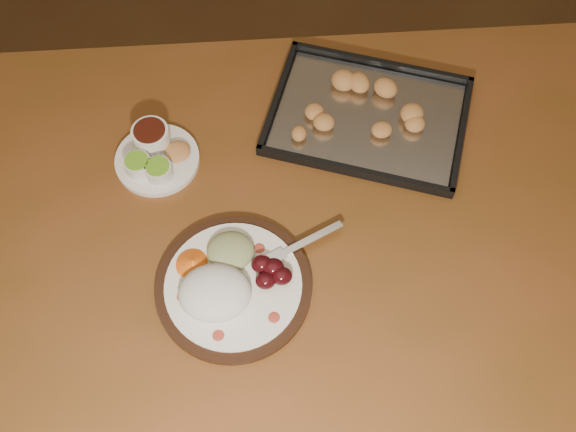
{
  "coord_description": "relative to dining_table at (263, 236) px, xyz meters",
  "views": [
    {
      "loc": [
        0.24,
        -0.29,
        1.85
      ],
      "look_at": [
        0.25,
        0.28,
        0.77
      ],
      "focal_mm": 40.0,
      "sensor_mm": 36.0,
      "label": 1
    }
  ],
  "objects": [
    {
      "name": "dinner_plate",
      "position": [
        -0.06,
        -0.15,
        0.12
      ],
      "size": [
        0.35,
        0.28,
        0.07
      ],
      "rotation": [
        0.0,
        0.0,
        0.48
      ],
      "color": "black",
      "rests_on": "dining_table"
    },
    {
      "name": "baking_tray",
      "position": [
        0.22,
        0.22,
        0.11
      ],
      "size": [
        0.46,
        0.39,
        0.04
      ],
      "rotation": [
        0.0,
        0.0,
        -0.27
      ],
      "color": "black",
      "rests_on": "dining_table"
    },
    {
      "name": "condiment_saucer",
      "position": [
        -0.22,
        0.13,
        0.12
      ],
      "size": [
        0.17,
        0.17,
        0.06
      ],
      "rotation": [
        0.0,
        0.0,
        0.0
      ],
      "color": "white",
      "rests_on": "dining_table"
    },
    {
      "name": "dining_table",
      "position": [
        0.0,
        0.0,
        0.0
      ],
      "size": [
        1.55,
        0.99,
        0.75
      ],
      "rotation": [
        0.0,
        0.0,
        0.06
      ],
      "color": "brown",
      "rests_on": "ground"
    }
  ]
}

